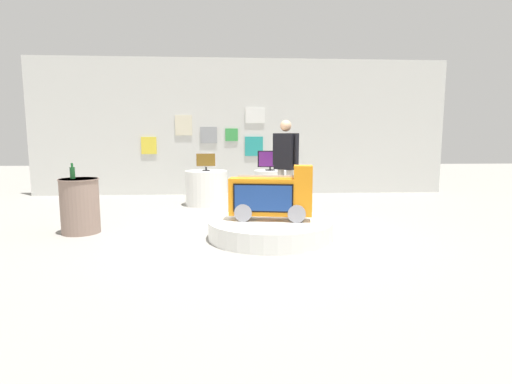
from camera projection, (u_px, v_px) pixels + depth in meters
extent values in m
plane|color=gray|center=(251.00, 234.00, 6.07)|extent=(30.00, 30.00, 0.00)
cube|color=silver|center=(242.00, 127.00, 10.14)|extent=(10.44, 0.10, 3.38)
cube|color=teal|center=(254.00, 146.00, 10.16)|extent=(0.45, 0.02, 0.48)
cube|color=green|center=(232.00, 135.00, 10.09)|extent=(0.31, 0.02, 0.31)
cube|color=yellow|center=(149.00, 145.00, 9.99)|extent=(0.37, 0.02, 0.42)
cube|color=beige|center=(184.00, 125.00, 9.98)|extent=(0.42, 0.02, 0.50)
cube|color=white|center=(255.00, 115.00, 10.06)|extent=(0.49, 0.02, 0.38)
cube|color=gray|center=(209.00, 135.00, 10.05)|extent=(0.41, 0.02, 0.40)
cylinder|color=white|center=(270.00, 229.00, 5.84)|extent=(1.79, 1.79, 0.27)
cylinder|color=gray|center=(244.00, 211.00, 5.84)|extent=(0.31, 0.38, 0.25)
cylinder|color=gray|center=(297.00, 212.00, 5.77)|extent=(0.31, 0.38, 0.25)
cube|color=orange|center=(270.00, 197.00, 5.77)|extent=(1.21, 0.48, 0.53)
cube|color=orange|center=(303.00, 172.00, 5.68)|extent=(0.30, 0.33, 0.19)
cube|color=black|center=(263.00, 198.00, 5.63)|extent=(0.83, 0.15, 0.40)
cube|color=navy|center=(263.00, 198.00, 5.63)|extent=(0.79, 0.15, 0.36)
cube|color=#B2B2B7|center=(271.00, 176.00, 5.73)|extent=(0.94, 0.19, 0.02)
cylinder|color=white|center=(206.00, 188.00, 8.64)|extent=(0.89, 0.89, 0.74)
cylinder|color=black|center=(206.00, 170.00, 8.59)|extent=(0.16, 0.16, 0.02)
cylinder|color=black|center=(206.00, 168.00, 8.58)|extent=(0.04, 0.04, 0.07)
cube|color=silver|center=(206.00, 160.00, 8.56)|extent=(0.43, 0.07, 0.29)
cube|color=brown|center=(206.00, 160.00, 8.54)|extent=(0.40, 0.04, 0.26)
cylinder|color=white|center=(270.00, 187.00, 8.72)|extent=(0.70, 0.70, 0.74)
cylinder|color=black|center=(270.00, 170.00, 8.67)|extent=(0.21, 0.21, 0.02)
cylinder|color=black|center=(270.00, 168.00, 8.67)|extent=(0.04, 0.04, 0.05)
cube|color=black|center=(270.00, 159.00, 8.64)|extent=(0.54, 0.06, 0.35)
cube|color=#561E6B|center=(270.00, 159.00, 8.62)|extent=(0.49, 0.04, 0.32)
cylinder|color=gray|center=(80.00, 206.00, 6.11)|extent=(0.56, 0.56, 0.83)
cylinder|color=gray|center=(78.00, 179.00, 6.05)|extent=(0.58, 0.58, 0.02)
cylinder|color=#195926|center=(72.00, 173.00, 6.03)|extent=(0.07, 0.07, 0.17)
cylinder|color=#195926|center=(72.00, 165.00, 6.01)|extent=(0.03, 0.03, 0.06)
cylinder|color=#B2ADA3|center=(281.00, 193.00, 7.34)|extent=(0.12, 0.12, 0.88)
cylinder|color=#B2ADA3|center=(290.00, 194.00, 7.21)|extent=(0.12, 0.12, 0.88)
cube|color=black|center=(286.00, 151.00, 7.17)|extent=(0.41, 0.41, 0.64)
sphere|color=tan|center=(286.00, 126.00, 7.11)|extent=(0.20, 0.20, 0.20)
cylinder|color=black|center=(275.00, 149.00, 7.32)|extent=(0.08, 0.08, 0.58)
cylinder|color=black|center=(297.00, 150.00, 7.01)|extent=(0.08, 0.08, 0.58)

